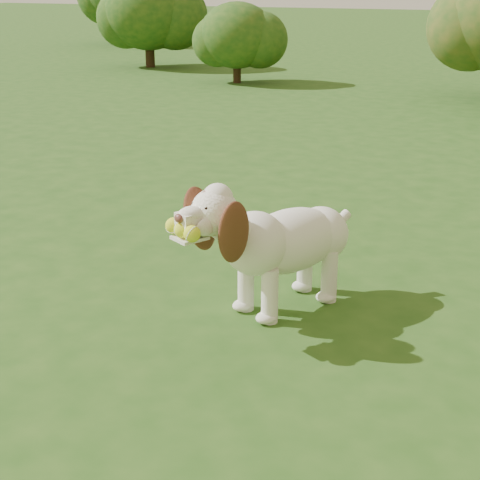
% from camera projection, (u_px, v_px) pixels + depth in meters
% --- Properties ---
extents(ground, '(80.00, 80.00, 0.00)m').
position_uv_depth(ground, '(278.00, 353.00, 3.17)').
color(ground, '#224915').
rests_on(ground, ground).
extents(dog, '(0.66, 1.02, 0.69)m').
position_uv_depth(dog, '(276.00, 238.00, 3.46)').
color(dog, white).
rests_on(dog, ground).
extents(shrub_a, '(1.18, 1.18, 1.23)m').
position_uv_depth(shrub_a, '(237.00, 35.00, 11.32)').
color(shrub_a, '#382314').
rests_on(shrub_a, ground).
extents(shrub_e, '(1.63, 1.63, 1.69)m').
position_uv_depth(shrub_e, '(148.00, 11.00, 13.33)').
color(shrub_e, '#382314').
rests_on(shrub_e, ground).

